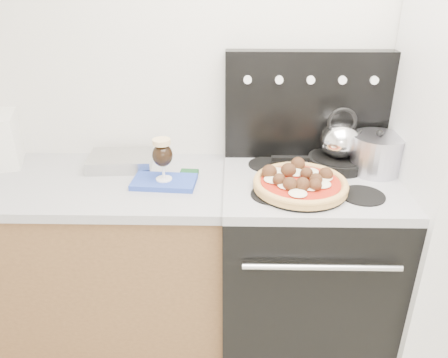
{
  "coord_description": "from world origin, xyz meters",
  "views": [
    {
      "loc": [
        -0.27,
        -0.54,
        1.75
      ],
      "look_at": [
        -0.3,
        1.05,
        0.98
      ],
      "focal_mm": 35.0,
      "sensor_mm": 36.0,
      "label": 1
    }
  ],
  "objects_px": {
    "beer_glass": "(163,159)",
    "stock_pot": "(376,155)",
    "base_cabinet": "(77,265)",
    "pizza_pan": "(300,189)",
    "pizza": "(300,182)",
    "skillet": "(337,162)",
    "tea_kettle": "(340,137)",
    "oven_mitt": "(164,182)",
    "stove_body": "(303,269)"
  },
  "relations": [
    {
      "from": "beer_glass",
      "to": "stock_pot",
      "type": "relative_size",
      "value": 0.85
    },
    {
      "from": "base_cabinet",
      "to": "beer_glass",
      "type": "distance_m",
      "value": 0.75
    },
    {
      "from": "pizza_pan",
      "to": "pizza",
      "type": "bearing_deg",
      "value": 0.0
    },
    {
      "from": "pizza",
      "to": "stock_pot",
      "type": "bearing_deg",
      "value": 28.34
    },
    {
      "from": "skillet",
      "to": "tea_kettle",
      "type": "bearing_deg",
      "value": 0.0
    },
    {
      "from": "oven_mitt",
      "to": "stock_pot",
      "type": "xyz_separation_m",
      "value": [
        0.93,
        0.11,
        0.09
      ]
    },
    {
      "from": "oven_mitt",
      "to": "beer_glass",
      "type": "bearing_deg",
      "value": 0.0
    },
    {
      "from": "stove_body",
      "to": "pizza",
      "type": "relative_size",
      "value": 2.29
    },
    {
      "from": "oven_mitt",
      "to": "pizza",
      "type": "distance_m",
      "value": 0.58
    },
    {
      "from": "base_cabinet",
      "to": "tea_kettle",
      "type": "xyz_separation_m",
      "value": [
        1.24,
        0.11,
        0.63
      ]
    },
    {
      "from": "oven_mitt",
      "to": "stove_body",
      "type": "bearing_deg",
      "value": 1.81
    },
    {
      "from": "oven_mitt",
      "to": "pizza",
      "type": "relative_size",
      "value": 0.71
    },
    {
      "from": "beer_glass",
      "to": "stock_pot",
      "type": "bearing_deg",
      "value": 6.65
    },
    {
      "from": "beer_glass",
      "to": "oven_mitt",
      "type": "bearing_deg",
      "value": 0.0
    },
    {
      "from": "base_cabinet",
      "to": "pizza_pan",
      "type": "relative_size",
      "value": 3.87
    },
    {
      "from": "beer_glass",
      "to": "pizza",
      "type": "bearing_deg",
      "value": -8.4
    },
    {
      "from": "stove_body",
      "to": "pizza_pan",
      "type": "relative_size",
      "value": 2.35
    },
    {
      "from": "pizza",
      "to": "tea_kettle",
      "type": "distance_m",
      "value": 0.33
    },
    {
      "from": "tea_kettle",
      "to": "beer_glass",
      "type": "bearing_deg",
      "value": 171.67
    },
    {
      "from": "beer_glass",
      "to": "tea_kettle",
      "type": "xyz_separation_m",
      "value": [
        0.78,
        0.16,
        0.05
      ]
    },
    {
      "from": "pizza",
      "to": "stock_pot",
      "type": "height_order",
      "value": "stock_pot"
    },
    {
      "from": "stove_body",
      "to": "beer_glass",
      "type": "height_order",
      "value": "beer_glass"
    },
    {
      "from": "pizza_pan",
      "to": "pizza",
      "type": "relative_size",
      "value": 0.97
    },
    {
      "from": "skillet",
      "to": "stock_pot",
      "type": "xyz_separation_m",
      "value": [
        0.16,
        -0.05,
        0.06
      ]
    },
    {
      "from": "base_cabinet",
      "to": "pizza_pan",
      "type": "xyz_separation_m",
      "value": [
        1.04,
        -0.13,
        0.5
      ]
    },
    {
      "from": "base_cabinet",
      "to": "stock_pot",
      "type": "height_order",
      "value": "stock_pot"
    },
    {
      "from": "stove_body",
      "to": "skillet",
      "type": "height_order",
      "value": "skillet"
    },
    {
      "from": "base_cabinet",
      "to": "pizza_pan",
      "type": "height_order",
      "value": "pizza_pan"
    },
    {
      "from": "oven_mitt",
      "to": "base_cabinet",
      "type": "bearing_deg",
      "value": 174.45
    },
    {
      "from": "stove_body",
      "to": "tea_kettle",
      "type": "xyz_separation_m",
      "value": [
        0.14,
        0.14,
        0.62
      ]
    },
    {
      "from": "pizza_pan",
      "to": "tea_kettle",
      "type": "xyz_separation_m",
      "value": [
        0.2,
        0.24,
        0.14
      ]
    },
    {
      "from": "skillet",
      "to": "stock_pot",
      "type": "relative_size",
      "value": 1.2
    },
    {
      "from": "base_cabinet",
      "to": "tea_kettle",
      "type": "bearing_deg",
      "value": 5.24
    },
    {
      "from": "pizza",
      "to": "stock_pot",
      "type": "distance_m",
      "value": 0.41
    },
    {
      "from": "base_cabinet",
      "to": "oven_mitt",
      "type": "distance_m",
      "value": 0.67
    },
    {
      "from": "base_cabinet",
      "to": "tea_kettle",
      "type": "height_order",
      "value": "tea_kettle"
    },
    {
      "from": "pizza_pan",
      "to": "base_cabinet",
      "type": "bearing_deg",
      "value": 172.87
    },
    {
      "from": "beer_glass",
      "to": "tea_kettle",
      "type": "bearing_deg",
      "value": 11.57
    },
    {
      "from": "pizza",
      "to": "skillet",
      "type": "xyz_separation_m",
      "value": [
        0.2,
        0.24,
        -0.02
      ]
    },
    {
      "from": "stock_pot",
      "to": "skillet",
      "type": "bearing_deg",
      "value": 162.04
    },
    {
      "from": "beer_glass",
      "to": "pizza_pan",
      "type": "height_order",
      "value": "beer_glass"
    },
    {
      "from": "oven_mitt",
      "to": "pizza",
      "type": "xyz_separation_m",
      "value": [
        0.57,
        -0.08,
        0.05
      ]
    },
    {
      "from": "oven_mitt",
      "to": "stock_pot",
      "type": "bearing_deg",
      "value": 6.65
    },
    {
      "from": "pizza_pan",
      "to": "pizza",
      "type": "distance_m",
      "value": 0.03
    },
    {
      "from": "base_cabinet",
      "to": "skillet",
      "type": "height_order",
      "value": "skillet"
    },
    {
      "from": "pizza",
      "to": "base_cabinet",
      "type": "bearing_deg",
      "value": 172.87
    },
    {
      "from": "pizza",
      "to": "tea_kettle",
      "type": "height_order",
      "value": "tea_kettle"
    },
    {
      "from": "base_cabinet",
      "to": "beer_glass",
      "type": "height_order",
      "value": "beer_glass"
    },
    {
      "from": "pizza_pan",
      "to": "beer_glass",
      "type": "bearing_deg",
      "value": 171.6
    },
    {
      "from": "pizza_pan",
      "to": "tea_kettle",
      "type": "relative_size",
      "value": 1.92
    }
  ]
}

